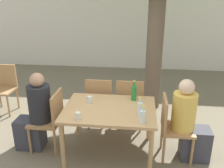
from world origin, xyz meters
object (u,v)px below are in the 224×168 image
green_bottle_0 (134,93)px  water_bottle_2 (140,109)px  person_seated_0 (35,116)px  patio_chair_4 (4,85)px  patio_chair_3 (130,101)px  drinking_glass_0 (78,116)px  water_bottle_1 (143,116)px  patio_chair_2 (100,99)px  drinking_glass_1 (90,100)px  patio_chair_1 (172,124)px  dining_table_front (110,113)px  patio_chair_0 (51,117)px  person_seated_1 (189,125)px

green_bottle_0 → water_bottle_2: 0.50m
green_bottle_0 → person_seated_0: bearing=-167.6°
patio_chair_4 → patio_chair_3: bearing=-10.2°
water_bottle_2 → drinking_glass_0: (-0.79, -0.19, -0.05)m
green_bottle_0 → water_bottle_1: bearing=-79.1°
patio_chair_4 → person_seated_0: (1.12, -1.16, 0.01)m
patio_chair_2 → patio_chair_3: 0.51m
drinking_glass_1 → patio_chair_4: bearing=152.2°
patio_chair_1 → patio_chair_2: same height
dining_table_front → drinking_glass_1: 0.37m
dining_table_front → drinking_glass_0: drinking_glass_0 is taller
patio_chair_4 → water_bottle_2: (2.66, -1.34, 0.30)m
patio_chair_4 → green_bottle_0: green_bottle_0 is taller
patio_chair_1 → patio_chair_0: bearing=90.0°
patio_chair_3 → dining_table_front: bearing=70.2°
person_seated_1 → water_bottle_1: person_seated_1 is taller
water_bottle_1 → water_bottle_2: water_bottle_2 is taller
drinking_glass_0 → drinking_glass_1: 0.51m
water_bottle_2 → patio_chair_3: bearing=100.5°
patio_chair_4 → water_bottle_2: 2.99m
patio_chair_4 → patio_chair_0: bearing=-40.5°
person_seated_1 → drinking_glass_1: person_seated_1 is taller
patio_chair_2 → person_seated_1: size_ratio=0.77×
patio_chair_0 → person_seated_1: size_ratio=0.77×
patio_chair_2 → person_seated_1: person_seated_1 is taller
dining_table_front → patio_chair_0: bearing=180.0°
patio_chair_0 → water_bottle_1: bearing=75.0°
drinking_glass_0 → patio_chair_4: bearing=140.9°
patio_chair_4 → patio_chair_2: bearing=-12.8°
person_seated_0 → water_bottle_2: person_seated_0 is taller
patio_chair_2 → green_bottle_0: size_ratio=2.96×
patio_chair_1 → water_bottle_2: bearing=111.1°
patio_chair_3 → water_bottle_1: 1.13m
green_bottle_0 → drinking_glass_1: green_bottle_0 is taller
person_seated_1 → green_bottle_0: person_seated_1 is taller
dining_table_front → water_bottle_2: 0.49m
patio_chair_0 → person_seated_0: person_seated_0 is taller
patio_chair_0 → drinking_glass_0: bearing=54.7°
dining_table_front → patio_chair_0: (-0.88, 0.00, -0.12)m
water_bottle_2 → dining_table_front: bearing=157.4°
dining_table_front → water_bottle_2: size_ratio=4.88×
dining_table_front → drinking_glass_0: size_ratio=13.34×
patio_chair_1 → person_seated_1: person_seated_1 is taller
green_bottle_0 → water_bottle_1: size_ratio=1.35×
patio_chair_3 → patio_chair_4: (-2.49, 0.45, 0.00)m
person_seated_1 → drinking_glass_1: size_ratio=12.08×
patio_chair_0 → person_seated_1: (1.99, -0.00, 0.01)m
patio_chair_0 → patio_chair_1: bearing=90.0°
dining_table_front → patio_chair_3: size_ratio=1.39×
patio_chair_4 → water_bottle_1: size_ratio=4.00×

